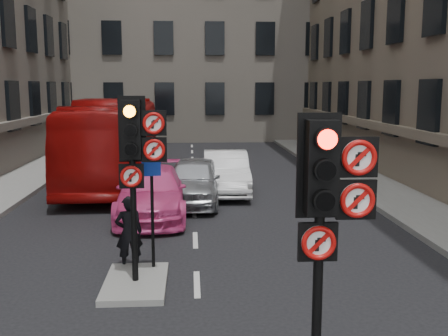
{
  "coord_description": "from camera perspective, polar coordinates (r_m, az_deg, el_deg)",
  "views": [
    {
      "loc": [
        -0.1,
        -4.87,
        3.88
      ],
      "look_at": [
        0.42,
        3.25,
        2.6
      ],
      "focal_mm": 42.0,
      "sensor_mm": 36.0,
      "label": 1
    }
  ],
  "objects": [
    {
      "name": "pavement_right",
      "position": [
        18.77,
        19.3,
        -3.24
      ],
      "size": [
        3.0,
        50.0,
        0.16
      ],
      "primitive_type": "cube",
      "color": "gray",
      "rests_on": "ground"
    },
    {
      "name": "centre_island",
      "position": [
        10.64,
        -9.59,
        -12.23
      ],
      "size": [
        1.2,
        2.0,
        0.12
      ],
      "primitive_type": "cube",
      "color": "gray",
      "rests_on": "ground"
    },
    {
      "name": "building_far",
      "position": [
        43.3,
        -3.7,
        17.06
      ],
      "size": [
        30.0,
        14.0,
        20.0
      ],
      "primitive_type": "cube",
      "color": "slate",
      "rests_on": "ground"
    },
    {
      "name": "signal_near",
      "position": [
        6.21,
        11.22,
        -3.3
      ],
      "size": [
        0.91,
        0.4,
        3.58
      ],
      "color": "black",
      "rests_on": "ground"
    },
    {
      "name": "signal_far",
      "position": [
        9.98,
        -9.5,
        2.05
      ],
      "size": [
        0.91,
        0.4,
        3.58
      ],
      "color": "black",
      "rests_on": "centre_island"
    },
    {
      "name": "car_silver",
      "position": [
        17.43,
        -3.32,
        -1.39
      ],
      "size": [
        2.22,
        4.61,
        1.52
      ],
      "primitive_type": "imported",
      "rotation": [
        0.0,
        0.0,
        -0.1
      ],
      "color": "#A1A4A8",
      "rests_on": "ground"
    },
    {
      "name": "car_white",
      "position": [
        19.12,
        0.19,
        -0.47
      ],
      "size": [
        1.7,
        4.59,
        1.5
      ],
      "primitive_type": "imported",
      "rotation": [
        0.0,
        0.0,
        -0.02
      ],
      "color": "white",
      "rests_on": "ground"
    },
    {
      "name": "car_pink",
      "position": [
        15.83,
        -7.82,
        -2.66
      ],
      "size": [
        2.11,
        4.99,
        1.44
      ],
      "primitive_type": "imported",
      "rotation": [
        0.0,
        0.0,
        0.02
      ],
      "color": "#E2428B",
      "rests_on": "ground"
    },
    {
      "name": "bus_red",
      "position": [
        22.0,
        -11.72,
        3.03
      ],
      "size": [
        3.16,
        12.15,
        3.36
      ],
      "primitive_type": "imported",
      "rotation": [
        0.0,
        0.0,
        0.03
      ],
      "color": "#960C0A",
      "rests_on": "ground"
    },
    {
      "name": "motorcycle",
      "position": [
        14.63,
        -6.46,
        -4.65
      ],
      "size": [
        0.57,
        1.55,
        0.91
      ],
      "primitive_type": "imported",
      "rotation": [
        0.0,
        0.0,
        -0.1
      ],
      "color": "black",
      "rests_on": "ground"
    },
    {
      "name": "motorcyclist",
      "position": [
        11.38,
        -10.3,
        -6.94
      ],
      "size": [
        0.65,
        0.51,
        1.59
      ],
      "primitive_type": "imported",
      "rotation": [
        0.0,
        0.0,
        3.38
      ],
      "color": "black",
      "rests_on": "ground"
    },
    {
      "name": "info_sign",
      "position": [
        10.88,
        -7.84,
        -3.37
      ],
      "size": [
        0.39,
        0.13,
        2.26
      ],
      "rotation": [
        0.0,
        0.0,
        0.09
      ],
      "color": "black",
      "rests_on": "centre_island"
    }
  ]
}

